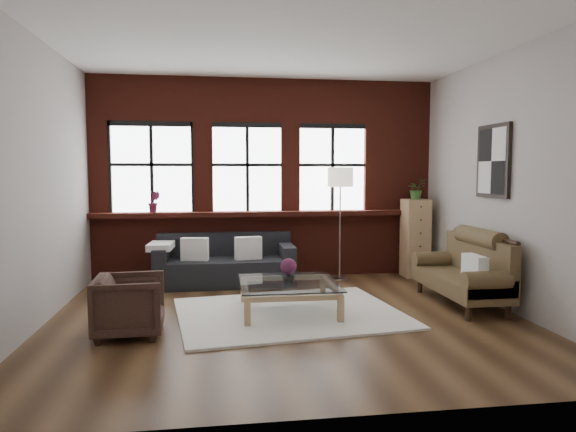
{
  "coord_description": "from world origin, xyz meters",
  "views": [
    {
      "loc": [
        -0.82,
        -5.87,
        1.71
      ],
      "look_at": [
        0.1,
        0.6,
        1.15
      ],
      "focal_mm": 32.0,
      "sensor_mm": 36.0,
      "label": 1
    }
  ],
  "objects": [
    {
      "name": "floor",
      "position": [
        0.0,
        0.0,
        0.0
      ],
      "size": [
        5.5,
        5.5,
        0.0
      ],
      "primitive_type": "plane",
      "color": "#402917",
      "rests_on": "ground"
    },
    {
      "name": "ceiling",
      "position": [
        0.0,
        0.0,
        3.2
      ],
      "size": [
        5.5,
        5.5,
        0.0
      ],
      "primitive_type": "plane",
      "rotation": [
        3.14,
        0.0,
        0.0
      ],
      "color": "white",
      "rests_on": "ground"
    },
    {
      "name": "wall_back",
      "position": [
        0.0,
        2.5,
        1.6
      ],
      "size": [
        5.5,
        0.0,
        5.5
      ],
      "primitive_type": "plane",
      "rotation": [
        1.57,
        0.0,
        0.0
      ],
      "color": "#AFA8A3",
      "rests_on": "ground"
    },
    {
      "name": "wall_front",
      "position": [
        0.0,
        -2.5,
        1.6
      ],
      "size": [
        5.5,
        0.0,
        5.5
      ],
      "primitive_type": "plane",
      "rotation": [
        -1.57,
        0.0,
        0.0
      ],
      "color": "#AFA8A3",
      "rests_on": "ground"
    },
    {
      "name": "wall_left",
      "position": [
        -2.75,
        0.0,
        1.6
      ],
      "size": [
        0.0,
        5.0,
        5.0
      ],
      "primitive_type": "plane",
      "rotation": [
        1.57,
        0.0,
        1.57
      ],
      "color": "#AFA8A3",
      "rests_on": "ground"
    },
    {
      "name": "wall_right",
      "position": [
        2.75,
        0.0,
        1.6
      ],
      "size": [
        0.0,
        5.0,
        5.0
      ],
      "primitive_type": "plane",
      "rotation": [
        1.57,
        0.0,
        -1.57
      ],
      "color": "#AFA8A3",
      "rests_on": "ground"
    },
    {
      "name": "brick_backwall",
      "position": [
        0.0,
        2.44,
        1.6
      ],
      "size": [
        5.5,
        0.12,
        3.2
      ],
      "primitive_type": null,
      "color": "maroon",
      "rests_on": "floor"
    },
    {
      "name": "sill_ledge",
      "position": [
        0.0,
        2.35,
        1.04
      ],
      "size": [
        5.5,
        0.3,
        0.08
      ],
      "primitive_type": "cube",
      "color": "maroon",
      "rests_on": "brick_backwall"
    },
    {
      "name": "window_left",
      "position": [
        -1.8,
        2.45,
        1.75
      ],
      "size": [
        1.38,
        0.1,
        1.5
      ],
      "primitive_type": null,
      "color": "black",
      "rests_on": "brick_backwall"
    },
    {
      "name": "window_mid",
      "position": [
        -0.3,
        2.45,
        1.75
      ],
      "size": [
        1.38,
        0.1,
        1.5
      ],
      "primitive_type": null,
      "color": "black",
      "rests_on": "brick_backwall"
    },
    {
      "name": "window_right",
      "position": [
        1.1,
        2.45,
        1.75
      ],
      "size": [
        1.38,
        0.1,
        1.5
      ],
      "primitive_type": null,
      "color": "black",
      "rests_on": "brick_backwall"
    },
    {
      "name": "wall_poster",
      "position": [
        2.72,
        0.3,
        1.85
      ],
      "size": [
        0.05,
        0.74,
        0.94
      ],
      "primitive_type": null,
      "color": "black",
      "rests_on": "wall_right"
    },
    {
      "name": "shag_rug",
      "position": [
        0.05,
        0.13,
        0.01
      ],
      "size": [
        2.86,
        2.37,
        0.03
      ],
      "primitive_type": "cube",
      "rotation": [
        0.0,
        0.0,
        0.13
      ],
      "color": "white",
      "rests_on": "floor"
    },
    {
      "name": "dark_sofa",
      "position": [
        -0.68,
        1.9,
        0.38
      ],
      "size": [
        2.09,
        0.84,
        0.75
      ],
      "primitive_type": null,
      "color": "black",
      "rests_on": "floor"
    },
    {
      "name": "pillow_a",
      "position": [
        -1.13,
        1.8,
        0.57
      ],
      "size": [
        0.42,
        0.22,
        0.34
      ],
      "primitive_type": "cube",
      "rotation": [
        0.0,
        0.0,
        -0.2
      ],
      "color": "white",
      "rests_on": "dark_sofa"
    },
    {
      "name": "pillow_b",
      "position": [
        -0.34,
        1.8,
        0.57
      ],
      "size": [
        0.42,
        0.2,
        0.34
      ],
      "primitive_type": "cube",
      "rotation": [
        0.0,
        0.0,
        0.16
      ],
      "color": "white",
      "rests_on": "dark_sofa"
    },
    {
      "name": "vintage_settee",
      "position": [
        2.3,
        0.27,
        0.45
      ],
      "size": [
        0.74,
        1.67,
        0.89
      ],
      "primitive_type": null,
      "color": "brown",
      "rests_on": "floor"
    },
    {
      "name": "pillow_settee",
      "position": [
        2.22,
        -0.24,
        0.56
      ],
      "size": [
        0.16,
        0.39,
        0.34
      ],
      "primitive_type": "cube",
      "rotation": [
        0.0,
        0.0,
        0.04
      ],
      "color": "white",
      "rests_on": "vintage_settee"
    },
    {
      "name": "armchair",
      "position": [
        -1.72,
        -0.43,
        0.32
      ],
      "size": [
        0.73,
        0.71,
        0.64
      ],
      "primitive_type": "imported",
      "rotation": [
        0.0,
        0.0,
        1.61
      ],
      "color": "#311F18",
      "rests_on": "floor"
    },
    {
      "name": "coffee_table",
      "position": [
        0.05,
        0.19,
        0.19
      ],
      "size": [
        1.19,
        1.19,
        0.39
      ],
      "primitive_type": null,
      "rotation": [
        0.0,
        0.0,
        -0.02
      ],
      "color": "tan",
      "rests_on": "shag_rug"
    },
    {
      "name": "vase",
      "position": [
        0.05,
        0.19,
        0.46
      ],
      "size": [
        0.19,
        0.19,
        0.15
      ],
      "primitive_type": "imported",
      "rotation": [
        0.0,
        0.0,
        0.43
      ],
      "color": "#B2B2B2",
      "rests_on": "coffee_table"
    },
    {
      "name": "flowers",
      "position": [
        0.05,
        0.19,
        0.57
      ],
      "size": [
        0.2,
        0.2,
        0.2
      ],
      "primitive_type": "sphere",
      "color": "#5E2042",
      "rests_on": "vase"
    },
    {
      "name": "drawer_chest",
      "position": [
        2.41,
        2.07,
        0.63
      ],
      "size": [
        0.39,
        0.39,
        1.27
      ],
      "primitive_type": "cube",
      "color": "tan",
      "rests_on": "floor"
    },
    {
      "name": "potted_plant_top",
      "position": [
        2.41,
        2.07,
        1.44
      ],
      "size": [
        0.37,
        0.35,
        0.34
      ],
      "primitive_type": "imported",
      "rotation": [
        0.0,
        0.0,
        0.33
      ],
      "color": "#2D5923",
      "rests_on": "drawer_chest"
    },
    {
      "name": "floor_lamp",
      "position": [
        1.14,
        2.02,
        0.97
      ],
      "size": [
        0.4,
        0.4,
        1.93
      ],
      "primitive_type": null,
      "color": "#A5A5A8",
      "rests_on": "floor"
    },
    {
      "name": "sill_plant",
      "position": [
        -1.76,
        2.32,
        1.25
      ],
      "size": [
        0.19,
        0.15,
        0.34
      ],
      "primitive_type": "imported",
      "rotation": [
        0.0,
        0.0,
        0.03
      ],
      "color": "#5E2042",
      "rests_on": "sill_ledge"
    }
  ]
}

